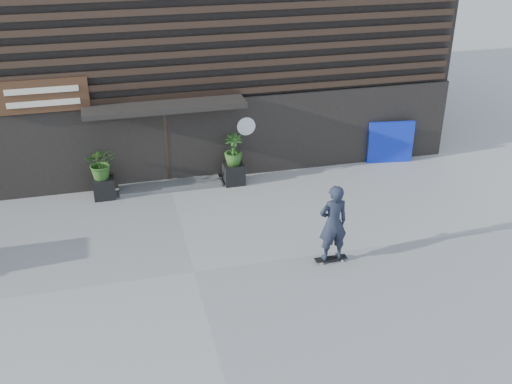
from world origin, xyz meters
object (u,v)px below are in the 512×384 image
object	(u,v)px
blue_tarp	(390,142)
planter_pot_right	(234,174)
skateboarder	(333,223)
planter_pot_left	(104,188)

from	to	relation	value
blue_tarp	planter_pot_right	bearing A→B (deg)	-168.58
skateboarder	planter_pot_right	bearing A→B (deg)	105.83
planter_pot_right	blue_tarp	bearing A→B (deg)	3.30
planter_pot_left	planter_pot_right	world-z (taller)	same
planter_pot_right	skateboarder	distance (m)	4.99
planter_pot_left	planter_pot_right	size ratio (longest dim) A/B	1.00
planter_pot_right	planter_pot_left	bearing A→B (deg)	180.00
blue_tarp	planter_pot_left	bearing A→B (deg)	-169.97
planter_pot_right	blue_tarp	size ratio (longest dim) A/B	0.41
blue_tarp	skateboarder	size ratio (longest dim) A/B	0.72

